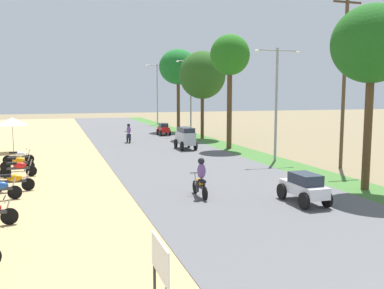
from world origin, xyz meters
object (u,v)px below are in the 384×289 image
Objects in this scene: motorbike_ahead_fourth at (129,134)px; parked_motorbike_fifth at (19,168)px; median_tree_fourth at (178,67)px; car_van_silver at (185,137)px; median_tree_third at (202,75)px; car_hatchback_red at (164,129)px; parked_motorbike_sixth at (18,162)px; car_sedan_white at (304,187)px; motorbike_ahead_third at (200,179)px; parked_motorbike_fourth at (14,180)px; vendor_umbrella at (12,121)px; streetlamp_near at (276,96)px; median_tree_nearest at (372,45)px; street_signboard at (160,264)px; streetlamp_mid at (191,92)px; utility_pole_near at (344,79)px; streetlamp_far at (157,90)px; parked_motorbike_seventh at (19,156)px; median_tree_second at (230,57)px.

parked_motorbike_fifth is at bearing -120.55° from motorbike_ahead_fourth.
median_tree_fourth reaches higher than car_van_silver.
car_hatchback_red is (-2.80, 3.96, -5.27)m from median_tree_third.
car_sedan_white is at bearing -44.37° from parked_motorbike_sixth.
car_van_silver reaches higher than motorbike_ahead_third.
parked_motorbike_fourth is 0.71× the size of vendor_umbrella.
median_tree_nearest is at bearing -90.75° from streetlamp_near.
parked_motorbike_fifth is 15.95m from street_signboard.
utility_pole_near reaches higher than streetlamp_mid.
median_tree_fourth is 5.10× the size of motorbike_ahead_third.
car_van_silver is at bearing -109.83° from streetlamp_mid.
streetlamp_far is at bearing 76.81° from street_signboard.
motorbike_ahead_third is at bearing -100.71° from car_hatchback_red.
median_tree_nearest is at bearing -71.31° from motorbike_ahead_fourth.
streetlamp_mid reaches higher than car_hatchback_red.
median_tree_third reaches higher than parked_motorbike_fifth.
motorbike_ahead_fourth is at bearing -145.96° from streetlamp_mid.
motorbike_ahead_third reaches higher than street_signboard.
streetlamp_near reaches higher than parked_motorbike_sixth.
parked_motorbike_fourth is 0.18× the size of utility_pole_near.
car_sedan_white is at bearing -97.37° from median_tree_fourth.
motorbike_ahead_fourth is (-7.28, -9.64, -6.37)m from median_tree_fourth.
street_signboard is at bearing -76.54° from parked_motorbike_fifth.
utility_pole_near reaches higher than parked_motorbike_fifth.
motorbike_ahead_third is at bearing -157.05° from utility_pole_near.
streetlamp_mid is at bearing 34.04° from motorbike_ahead_fourth.
median_tree_third reaches higher than car_van_silver.
streetlamp_near is at bearing 89.25° from median_tree_nearest.
motorbike_ahead_third is (-3.52, 2.18, 0.11)m from car_sedan_white.
motorbike_ahead_fourth reaches higher than parked_motorbike_fifth.
parked_motorbike_fifth is 13.66m from car_van_silver.
street_signboard is 9.36m from motorbike_ahead_third.
streetlamp_far is at bearing 61.85° from parked_motorbike_seventh.
streetlamp_far reaches higher than street_signboard.
median_tree_nearest is 1.06× the size of streetlamp_mid.
median_tree_nearest reaches higher than parked_motorbike_fourth.
median_tree_third is at bearing -54.74° from car_hatchback_red.
car_van_silver reaches higher than street_signboard.
streetlamp_mid is 9.47m from motorbike_ahead_fourth.
car_van_silver is (7.59, 23.16, -0.08)m from street_signboard.
car_van_silver is at bearing 118.27° from streetlamp_near.
car_van_silver is at bearing -58.60° from motorbike_ahead_fourth.
car_hatchback_red is (-2.42, 11.39, -6.38)m from median_tree_second.
car_van_silver reaches higher than parked_motorbike_fourth.
vendor_umbrella is at bearing 145.75° from utility_pole_near.
parked_motorbike_fourth is 16.65m from median_tree_nearest.
median_tree_third reaches higher than car_sedan_white.
motorbike_ahead_fourth is (-6.87, 6.10, -6.27)m from median_tree_second.
median_tree_fourth is (0.14, 30.74, 0.82)m from median_tree_nearest.
vendor_umbrella is 0.28× the size of median_tree_fourth.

